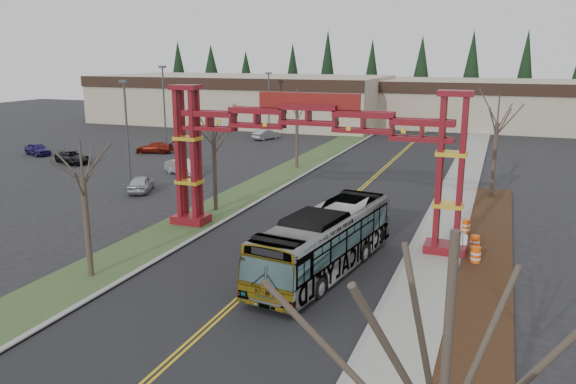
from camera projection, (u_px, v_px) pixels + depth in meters
The scene contains 31 objects.
road at pixel (339, 209), 40.03m from camera, with size 12.00×110.00×0.02m, color black.
lane_line_left at pixel (338, 208), 40.07m from camera, with size 0.12×100.00×0.01m, color gold.
lane_line_right at pixel (341, 209), 39.98m from camera, with size 0.12×100.00×0.01m, color gold.
curb_right at pixel (427, 216), 37.87m from camera, with size 0.30×110.00×0.15m, color gray.
sidewalk_right at pixel (449, 219), 37.37m from camera, with size 2.60×110.00×0.14m, color gray.
landscape_strip at pixel (480, 322), 22.86m from camera, with size 2.60×50.00×0.12m, color black.
grass_median at pixel (238, 198), 42.81m from camera, with size 4.00×110.00×0.08m, color #354D26.
curb_left at pixel (261, 200), 42.15m from camera, with size 0.30×110.00×0.15m, color gray.
gateway_arch at pixel (308, 139), 32.27m from camera, with size 18.20×1.60×8.90m.
retail_building_west at pixel (242, 99), 92.18m from camera, with size 46.00×22.30×7.50m.
retail_building_east at pixel (502, 104), 85.58m from camera, with size 38.00×20.30×7.00m.
conifer_treeline at pixel (446, 80), 99.19m from camera, with size 116.10×5.60×13.00m.
transit_bus at pixel (325, 241), 28.02m from camera, with size 2.71×11.59×3.23m, color #B8BCC0.
silver_sedan at pixel (358, 213), 36.41m from camera, with size 1.52×4.36×1.44m, color #A5A8AD.
parked_car_near_a at pixel (141, 184), 44.96m from camera, with size 1.56×3.88×1.32m, color #B5B7BD.
parked_car_near_b at pixel (183, 167), 51.47m from camera, with size 1.45×4.16×1.37m, color silver.
parked_car_near_c at pixel (73, 157), 56.88m from camera, with size 2.09×4.54×1.26m, color black.
parked_car_mid_a at pixel (155, 147), 62.95m from camera, with size 1.72×4.22×1.23m, color maroon.
parked_car_mid_b at pixel (38, 149), 61.54m from camera, with size 1.57×3.90×1.33m, color navy.
parked_car_far_a at pixel (266, 134), 73.07m from camera, with size 1.41×4.04×1.33m, color #94949B.
bare_tree_median_near at pixel (83, 179), 26.58m from camera, with size 2.88×2.88×6.85m.
bare_tree_median_mid at pixel (214, 141), 38.36m from camera, with size 2.95×2.95×6.92m.
bare_tree_median_far at pixel (297, 110), 53.25m from camera, with size 2.95×2.95×7.61m.
bare_tree_right_far at pixel (497, 123), 42.03m from camera, with size 3.15×3.15×7.81m.
light_pole_near at pixel (127, 123), 48.08m from camera, with size 0.75×0.37×8.64m.
light_pole_mid at pixel (164, 100), 67.63m from camera, with size 0.82×0.41×9.48m.
light_pole_far at pixel (269, 100), 74.92m from camera, with size 0.74×0.37×8.52m.
street_sign at pixel (462, 245), 27.97m from camera, with size 0.45×0.15×1.99m.
barrel_south at pixel (476, 256), 29.25m from camera, with size 0.52×0.52×0.96m.
barrel_mid at pixel (475, 244), 31.15m from camera, with size 0.50×0.50×0.93m.
barrel_north at pixel (466, 227), 34.24m from camera, with size 0.49×0.49×0.91m.
Camera 1 is at (10.40, -12.37, 10.62)m, focal length 35.00 mm.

